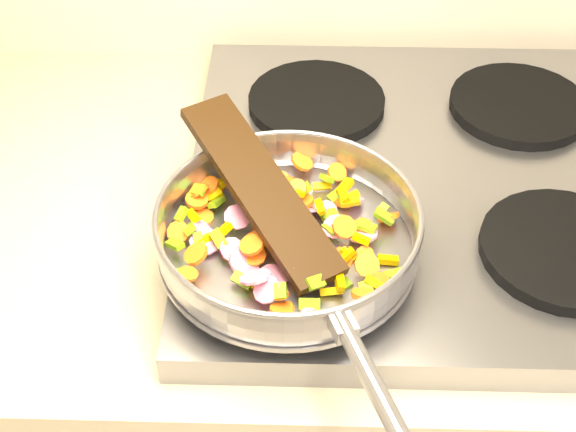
{
  "coord_description": "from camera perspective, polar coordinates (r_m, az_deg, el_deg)",
  "views": [
    {
      "loc": [
        -0.85,
        0.88,
        1.59
      ],
      "look_at": [
        -0.87,
        1.51,
        1.01
      ],
      "focal_mm": 50.0,
      "sensor_mm": 36.0,
      "label": 1
    }
  ],
  "objects": [
    {
      "name": "cooktop",
      "position": [
        1.04,
        9.71,
        2.21
      ],
      "size": [
        0.6,
        0.6,
        0.04
      ],
      "primitive_type": "cube",
      "color": "#939399",
      "rests_on": "counter_top"
    },
    {
      "name": "grate_fl",
      "position": [
        0.91,
        2.02,
        -2.05
      ],
      "size": [
        0.19,
        0.19,
        0.02
      ],
      "primitive_type": "cylinder",
      "color": "black",
      "rests_on": "cooktop"
    },
    {
      "name": "vegetable_heap",
      "position": [
        0.89,
        -0.11,
        -1.19
      ],
      "size": [
        0.27,
        0.28,
        0.05
      ],
      "color": "#6A9A12",
      "rests_on": "saute_pan"
    },
    {
      "name": "grate_fr",
      "position": [
        0.96,
        19.04,
        -2.27
      ],
      "size": [
        0.19,
        0.19,
        0.02
      ],
      "primitive_type": "cylinder",
      "color": "black",
      "rests_on": "cooktop"
    },
    {
      "name": "wooden_spatula",
      "position": [
        0.88,
        -1.99,
        2.03
      ],
      "size": [
        0.2,
        0.25,
        0.08
      ],
      "primitive_type": "cube",
      "rotation": [
        0.0,
        -0.25,
        2.15
      ],
      "color": "black",
      "rests_on": "saute_pan"
    },
    {
      "name": "grate_bl",
      "position": [
        1.13,
        2.04,
        8.13
      ],
      "size": [
        0.19,
        0.19,
        0.02
      ],
      "primitive_type": "cylinder",
      "color": "black",
      "rests_on": "cooktop"
    },
    {
      "name": "grate_br",
      "position": [
        1.16,
        16.1,
        7.6
      ],
      "size": [
        0.19,
        0.19,
        0.02
      ],
      "primitive_type": "cylinder",
      "color": "black",
      "rests_on": "cooktop"
    },
    {
      "name": "saute_pan",
      "position": [
        0.87,
        0.05,
        -1.03
      ],
      "size": [
        0.33,
        0.48,
        0.06
      ],
      "rotation": [
        0.0,
        0.0,
        0.37
      ],
      "color": "#9E9EA5",
      "rests_on": "grate_fl"
    }
  ]
}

